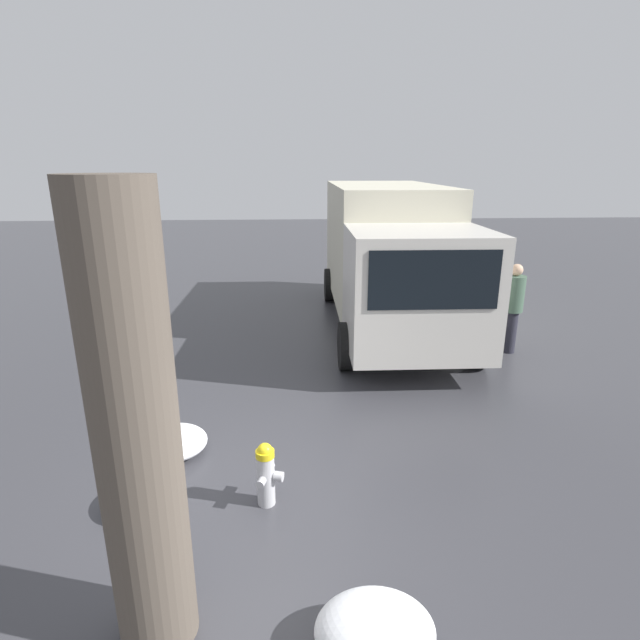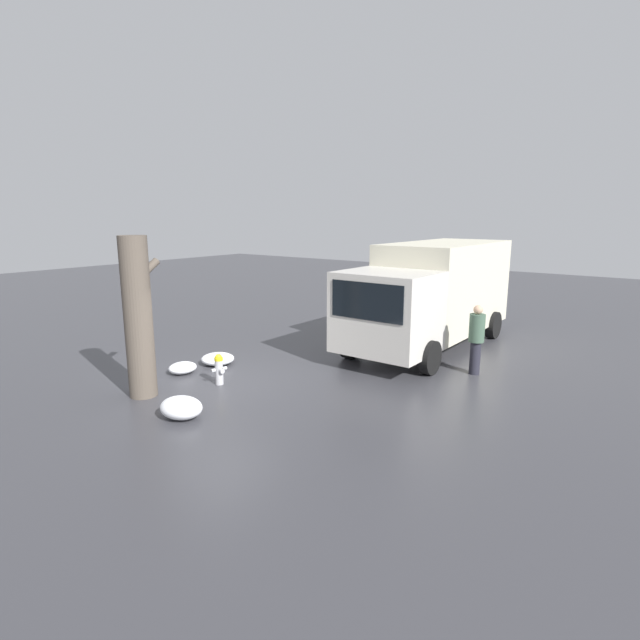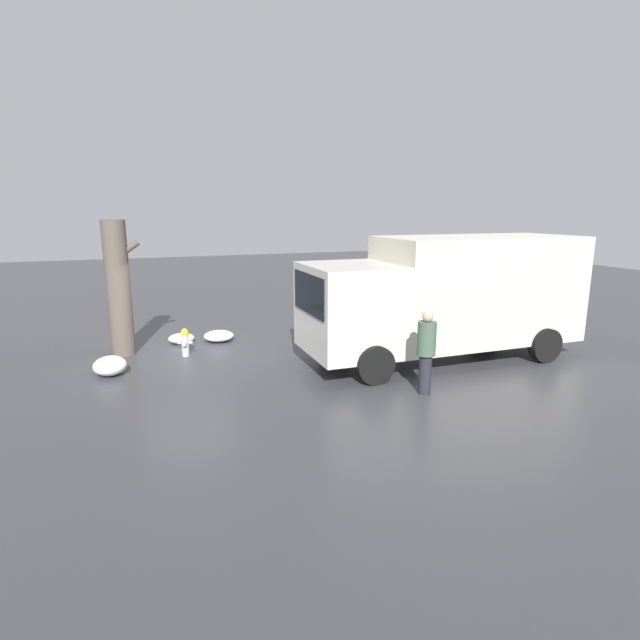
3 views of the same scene
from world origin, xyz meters
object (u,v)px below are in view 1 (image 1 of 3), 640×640
at_px(fire_hydrant, 266,473).
at_px(tree_trunk, 137,434).
at_px(delivery_truck, 390,252).
at_px(pedestrian, 513,305).

relative_size(fire_hydrant, tree_trunk, 0.21).
distance_m(fire_hydrant, tree_trunk, 2.28).
distance_m(fire_hydrant, delivery_truck, 7.14).
bearing_deg(delivery_truck, fire_hydrant, 69.05).
height_order(fire_hydrant, pedestrian, pedestrian).
xyz_separation_m(delivery_truck, pedestrian, (-1.99, -2.14, -0.74)).
bearing_deg(tree_trunk, delivery_truck, -22.73).
xyz_separation_m(fire_hydrant, delivery_truck, (6.52, -2.58, 1.34)).
relative_size(tree_trunk, pedestrian, 2.00).
relative_size(tree_trunk, delivery_truck, 0.49).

